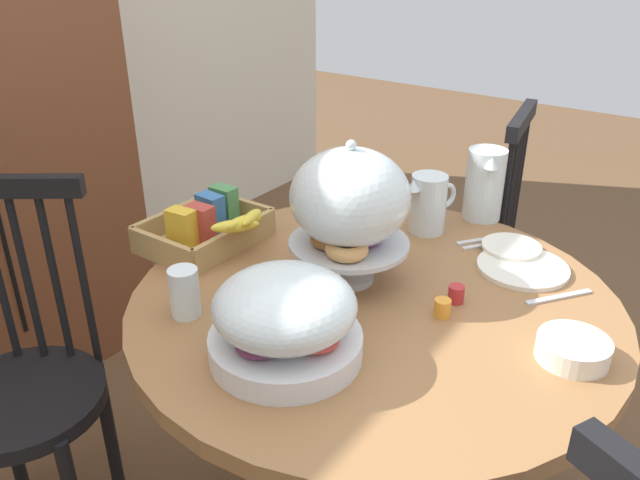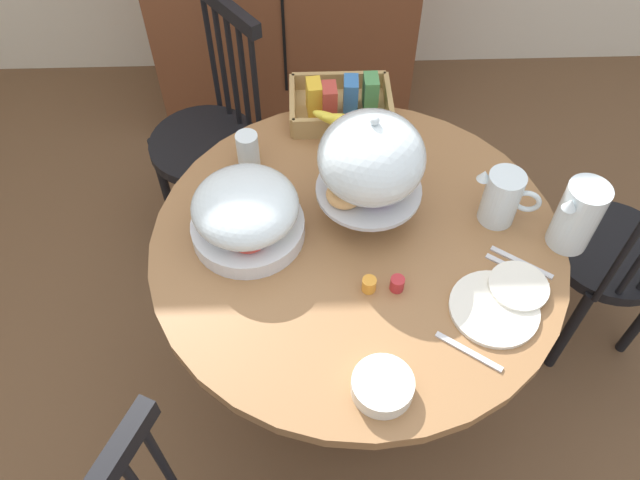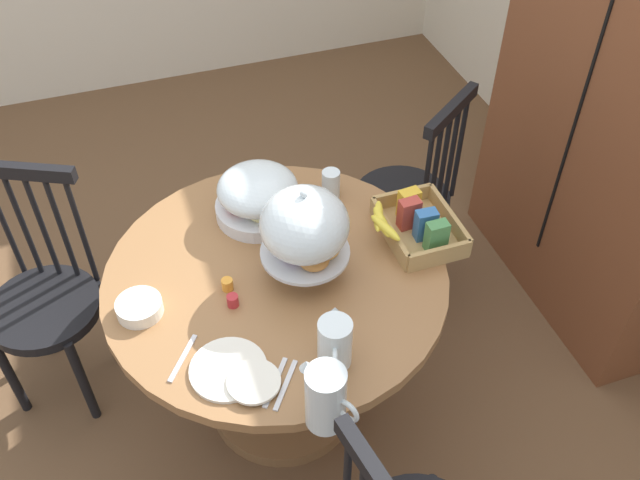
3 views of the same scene
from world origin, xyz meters
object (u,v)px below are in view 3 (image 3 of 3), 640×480
(windsor_chair_near_window, at_px, (407,200))
(drinking_glass, at_px, (331,184))
(milk_pitcher, at_px, (335,345))
(orange_juice_pitcher, at_px, (326,400))
(windsor_chair_by_cabinet, at_px, (47,303))
(pastry_stand_with_dome, at_px, (305,228))
(cereal_basket, at_px, (415,225))
(dining_table, at_px, (279,320))
(china_plate_small, at_px, (254,382))
(cereal_bowl, at_px, (139,307))
(fruit_platter_covered, at_px, (258,195))
(china_plate_large, at_px, (228,369))

(windsor_chair_near_window, bearing_deg, drinking_glass, -65.47)
(milk_pitcher, bearing_deg, orange_juice_pitcher, -26.71)
(windsor_chair_by_cabinet, relative_size, orange_juice_pitcher, 4.81)
(windsor_chair_by_cabinet, bearing_deg, orange_juice_pitcher, 37.98)
(pastry_stand_with_dome, bearing_deg, cereal_basket, 97.06)
(dining_table, bearing_deg, cereal_basket, 92.16)
(pastry_stand_with_dome, xyz_separation_m, cereal_basket, (-0.05, 0.40, -0.15))
(china_plate_small, height_order, drinking_glass, drinking_glass)
(windsor_chair_near_window, bearing_deg, cereal_bowl, -65.86)
(windsor_chair_near_window, distance_m, cereal_bowl, 1.28)
(windsor_chair_near_window, height_order, fruit_platter_covered, windsor_chair_near_window)
(drinking_glass, bearing_deg, china_plate_small, -34.28)
(cereal_bowl, bearing_deg, milk_pitcher, 54.12)
(drinking_glass, bearing_deg, fruit_platter_covered, -88.22)
(cereal_basket, distance_m, drinking_glass, 0.34)
(china_plate_large, xyz_separation_m, china_plate_small, (0.07, 0.06, 0.01))
(windsor_chair_by_cabinet, distance_m, china_plate_small, 1.02)
(windsor_chair_by_cabinet, height_order, orange_juice_pitcher, windsor_chair_by_cabinet)
(china_plate_large, bearing_deg, cereal_bowl, -145.53)
(windsor_chair_near_window, xyz_separation_m, fruit_platter_covered, (0.20, -0.68, 0.37))
(dining_table, relative_size, windsor_chair_near_window, 1.13)
(orange_juice_pitcher, bearing_deg, cereal_bowl, -142.30)
(fruit_platter_covered, height_order, china_plate_small, fruit_platter_covered)
(fruit_platter_covered, relative_size, cereal_bowl, 2.14)
(cereal_basket, xyz_separation_m, cereal_bowl, (0.04, -0.93, -0.02))
(cereal_basket, xyz_separation_m, china_plate_large, (0.34, -0.72, -0.04))
(windsor_chair_near_window, bearing_deg, china_plate_small, -45.15)
(windsor_chair_near_window, height_order, pastry_stand_with_dome, pastry_stand_with_dome)
(fruit_platter_covered, bearing_deg, windsor_chair_near_window, 106.11)
(china_plate_small, bearing_deg, dining_table, 155.73)
(orange_juice_pitcher, xyz_separation_m, drinking_glass, (-0.85, 0.32, -0.04))
(dining_table, height_order, milk_pitcher, milk_pitcher)
(windsor_chair_by_cabinet, bearing_deg, pastry_stand_with_dome, 63.69)
(dining_table, xyz_separation_m, pastry_stand_with_dome, (0.03, 0.09, 0.43))
(fruit_platter_covered, xyz_separation_m, cereal_basket, (0.27, 0.47, -0.04))
(fruit_platter_covered, distance_m, orange_juice_pitcher, 0.84)
(fruit_platter_covered, bearing_deg, drinking_glass, 91.78)
(fruit_platter_covered, xyz_separation_m, cereal_bowl, (0.31, -0.46, -0.06))
(china_plate_large, height_order, cereal_bowl, cereal_bowl)
(cereal_bowl, bearing_deg, china_plate_small, 35.27)
(dining_table, bearing_deg, china_plate_small, -24.27)
(fruit_platter_covered, distance_m, milk_pitcher, 0.67)
(pastry_stand_with_dome, xyz_separation_m, china_plate_large, (0.29, -0.32, -0.19))
(windsor_chair_by_cabinet, relative_size, china_plate_small, 6.50)
(fruit_platter_covered, bearing_deg, china_plate_small, -16.55)
(windsor_chair_by_cabinet, bearing_deg, dining_table, 62.87)
(windsor_chair_near_window, xyz_separation_m, windsor_chair_by_cabinet, (0.10, -1.46, 0.00))
(china_plate_large, xyz_separation_m, cereal_bowl, (-0.29, -0.20, 0.02))
(windsor_chair_by_cabinet, bearing_deg, china_plate_large, 36.78)
(fruit_platter_covered, relative_size, drinking_glass, 2.73)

